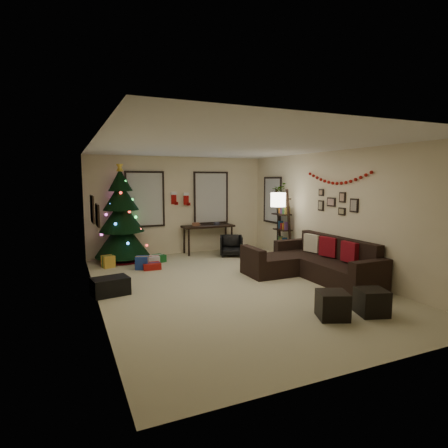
{
  "coord_description": "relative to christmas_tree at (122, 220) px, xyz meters",
  "views": [
    {
      "loc": [
        -2.97,
        -6.36,
        2.08
      ],
      "look_at": [
        0.1,
        0.6,
        1.15
      ],
      "focal_mm": 29.36,
      "sensor_mm": 36.0,
      "label": 1
    }
  ],
  "objects": [
    {
      "name": "desk_chair",
      "position": [
        2.81,
        -0.59,
        -0.77
      ],
      "size": [
        0.71,
        0.69,
        0.57
      ],
      "primitive_type": "imported",
      "rotation": [
        0.0,
        0.0,
        -0.41
      ],
      "color": "black",
      "rests_on": "floor"
    },
    {
      "name": "art_abstract",
      "position": [
        -0.86,
        -3.45,
        0.46
      ],
      "size": [
        0.04,
        0.45,
        0.35
      ],
      "color": "black",
      "rests_on": "wall_left"
    },
    {
      "name": "gallery",
      "position": [
        4.1,
        -3.23,
        0.52
      ],
      "size": [
        0.03,
        1.25,
        0.54
      ],
      "color": "black",
      "rests_on": "wall_right"
    },
    {
      "name": "bookshelf",
      "position": [
        3.92,
        -1.42,
        -0.17
      ],
      "size": [
        0.3,
        0.54,
        1.84
      ],
      "color": "black",
      "rests_on": "floor"
    },
    {
      "name": "floor",
      "position": [
        1.62,
        -3.16,
        -1.06
      ],
      "size": [
        7.0,
        7.0,
        0.0
      ],
      "primitive_type": "plane",
      "color": "#C2BA93",
      "rests_on": "ground"
    },
    {
      "name": "wall_back",
      "position": [
        1.62,
        0.34,
        0.29
      ],
      "size": [
        5.0,
        0.0,
        5.0
      ],
      "primitive_type": "plane",
      "rotation": [
        1.57,
        0.0,
        0.0
      ],
      "color": "beige",
      "rests_on": "floor"
    },
    {
      "name": "stocking_right",
      "position": [
        1.81,
        0.24,
        0.49
      ],
      "size": [
        0.2,
        0.05,
        0.36
      ],
      "color": "#990F0C",
      "rests_on": "wall_back"
    },
    {
      "name": "wall_front",
      "position": [
        1.62,
        -6.66,
        0.29
      ],
      "size": [
        5.0,
        0.0,
        5.0
      ],
      "primitive_type": "plane",
      "rotation": [
        -1.57,
        0.0,
        0.0
      ],
      "color": "beige",
      "rests_on": "floor"
    },
    {
      "name": "potted_plant",
      "position": [
        3.92,
        -1.19,
        0.78
      ],
      "size": [
        0.65,
        0.62,
        0.55
      ],
      "primitive_type": "imported",
      "rotation": [
        0.0,
        0.0,
        0.55
      ],
      "color": "#4C4C4C",
      "rests_on": "bookshelf"
    },
    {
      "name": "ottoman_far",
      "position": [
        2.94,
        -5.44,
        -0.86
      ],
      "size": [
        0.53,
        0.53,
        0.4
      ],
      "primitive_type": "cube",
      "rotation": [
        0.0,
        0.0,
        -0.31
      ],
      "color": "black",
      "rests_on": "floor"
    },
    {
      "name": "floor_lamp",
      "position": [
        3.57,
        -1.71,
        0.41
      ],
      "size": [
        0.37,
        0.37,
        1.75
      ],
      "rotation": [
        0.0,
        0.0,
        0.1
      ],
      "color": "black",
      "rests_on": "floor"
    },
    {
      "name": "christmas_tree",
      "position": [
        0.0,
        0.0,
        0.0
      ],
      "size": [
        1.37,
        1.37,
        2.55
      ],
      "rotation": [
        0.0,
        0.0,
        -0.04
      ],
      "color": "black",
      "rests_on": "floor"
    },
    {
      "name": "pillow_cream",
      "position": [
        3.83,
        -2.77,
        -0.43
      ],
      "size": [
        0.2,
        0.42,
        0.4
      ],
      "primitive_type": "cube",
      "rotation": [
        0.0,
        0.0,
        0.24
      ],
      "color": "beige",
      "rests_on": "sofa"
    },
    {
      "name": "storage_bin",
      "position": [
        -0.63,
        -2.8,
        -0.9
      ],
      "size": [
        0.7,
        0.52,
        0.32
      ],
      "primitive_type": "cube",
      "rotation": [
        0.0,
        0.0,
        0.17
      ],
      "color": "black",
      "rests_on": "floor"
    },
    {
      "name": "pillow_red_a",
      "position": [
        3.83,
        -3.97,
        -0.42
      ],
      "size": [
        0.12,
        0.41,
        0.41
      ],
      "primitive_type": "cube",
      "rotation": [
        0.0,
        0.0,
        -0.04
      ],
      "color": "maroon",
      "rests_on": "sofa"
    },
    {
      "name": "art_map",
      "position": [
        -0.86,
        -2.39,
        0.48
      ],
      "size": [
        0.04,
        0.6,
        0.5
      ],
      "color": "black",
      "rests_on": "wall_left"
    },
    {
      "name": "ceiling",
      "position": [
        1.62,
        -3.16,
        1.64
      ],
      "size": [
        7.0,
        7.0,
        0.0
      ],
      "primitive_type": "plane",
      "rotation": [
        3.14,
        0.0,
        0.0
      ],
      "color": "white",
      "rests_on": "floor"
    },
    {
      "name": "window_back_left",
      "position": [
        0.67,
        0.31,
        0.49
      ],
      "size": [
        1.05,
        0.06,
        1.5
      ],
      "color": "#728CB2",
      "rests_on": "wall_back"
    },
    {
      "name": "wall_left",
      "position": [
        -0.88,
        -3.16,
        0.29
      ],
      "size": [
        0.0,
        7.0,
        7.0
      ],
      "primitive_type": "plane",
      "rotation": [
        1.57,
        0.0,
        1.57
      ],
      "color": "beige",
      "rests_on": "floor"
    },
    {
      "name": "window_back_right",
      "position": [
        2.57,
        0.31,
        0.49
      ],
      "size": [
        1.05,
        0.06,
        1.5
      ],
      "color": "#728CB2",
      "rests_on": "wall_back"
    },
    {
      "name": "pillow_red_b",
      "position": [
        3.83,
        -3.33,
        -0.42
      ],
      "size": [
        0.21,
        0.43,
        0.41
      ],
      "primitive_type": "cube",
      "rotation": [
        0.0,
        0.0,
        0.26
      ],
      "color": "maroon",
      "rests_on": "sofa"
    },
    {
      "name": "ottoman_near",
      "position": [
        2.29,
        -5.32,
        -0.85
      ],
      "size": [
        0.56,
        0.56,
        0.41
      ],
      "primitive_type": "cube",
      "rotation": [
        0.0,
        0.0,
        -0.39
      ],
      "color": "black",
      "rests_on": "floor"
    },
    {
      "name": "sofa",
      "position": [
        3.47,
        -3.28,
        -0.78
      ],
      "size": [
        1.86,
        2.7,
        0.86
      ],
      "color": "black",
      "rests_on": "floor"
    },
    {
      "name": "wall_right",
      "position": [
        4.12,
        -3.16,
        0.29
      ],
      "size": [
        0.0,
        7.0,
        7.0
      ],
      "primitive_type": "plane",
      "rotation": [
        1.57,
        0.0,
        -1.57
      ],
      "color": "beige",
      "rests_on": "floor"
    },
    {
      "name": "window_right_wall",
      "position": [
        4.09,
        -0.61,
        0.44
      ],
      "size": [
        0.06,
        0.9,
        1.3
      ],
      "color": "#728CB2",
      "rests_on": "wall_right"
    },
    {
      "name": "presents",
      "position": [
        0.32,
        -0.87,
        -0.94
      ],
      "size": [
        1.5,
        1.0,
        0.3
      ],
      "rotation": [
        0.0,
        0.0,
        0.22
      ],
      "color": "silver",
      "rests_on": "floor"
    },
    {
      "name": "garland",
      "position": [
        4.07,
        -3.25,
        1.06
      ],
      "size": [
        0.08,
        1.9,
        0.3
      ],
      "primitive_type": null,
      "color": "#A5140C",
      "rests_on": "wall_right"
    },
    {
      "name": "desk",
      "position": [
        2.39,
        0.06,
        -0.36
      ],
      "size": [
        1.46,
        0.52,
        0.79
      ],
      "color": "black",
      "rests_on": "floor"
    },
    {
      "name": "stocking_left",
      "position": [
        1.48,
        0.33,
        0.51
      ],
      "size": [
        0.2,
        0.05,
        0.36
      ],
      "color": "#990F0C",
      "rests_on": "wall_back"
    }
  ]
}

